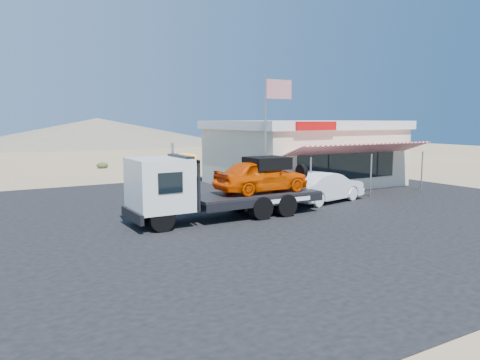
{
  "coord_description": "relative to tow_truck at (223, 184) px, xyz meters",
  "views": [
    {
      "loc": [
        -7.62,
        -13.97,
        4.0
      ],
      "look_at": [
        2.18,
        2.6,
        1.5
      ],
      "focal_mm": 35.0,
      "sensor_mm": 36.0,
      "label": 1
    }
  ],
  "objects": [
    {
      "name": "flagpole",
      "position": [
        3.67,
        2.1,
        2.33
      ],
      "size": [
        1.55,
        0.1,
        6.0
      ],
      "color": "#99999E",
      "rests_on": "asphalt_lot"
    },
    {
      "name": "white_sedan",
      "position": [
        6.06,
        0.8,
        -0.68
      ],
      "size": [
        4.7,
        2.43,
        1.48
      ],
      "primitive_type": "imported",
      "rotation": [
        0.0,
        0.0,
        1.77
      ],
      "color": "silver",
      "rests_on": "asphalt_lot"
    },
    {
      "name": "jerky_store",
      "position": [
        9.24,
        6.58,
        0.55
      ],
      "size": [
        10.4,
        9.97,
        3.9
      ],
      "color": "beige",
      "rests_on": "asphalt_lot"
    },
    {
      "name": "asphalt_lot",
      "position": [
        0.74,
        0.6,
        -1.43
      ],
      "size": [
        32.0,
        24.0,
        0.02
      ],
      "primitive_type": "cube",
      "color": "black",
      "rests_on": "ground"
    },
    {
      "name": "ground",
      "position": [
        -1.26,
        -2.4,
        -1.44
      ],
      "size": [
        120.0,
        120.0,
        0.0
      ],
      "primitive_type": "plane",
      "color": "#9F7F5A",
      "rests_on": "ground"
    },
    {
      "name": "tow_truck",
      "position": [
        0.0,
        0.0,
        0.0
      ],
      "size": [
        7.97,
        2.36,
        2.67
      ],
      "color": "black",
      "rests_on": "asphalt_lot"
    }
  ]
}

